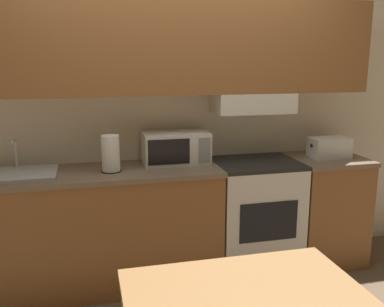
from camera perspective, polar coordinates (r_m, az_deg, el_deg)
name	(u,v)px	position (r m, az deg, el deg)	size (l,w,h in m)	color
ground_plane	(172,260)	(3.86, -2.69, -13.94)	(16.00, 16.00, 0.00)	brown
wall_back	(174,82)	(3.39, -2.47, 9.47)	(5.53, 0.38, 2.55)	silver
lower_counter_main	(96,230)	(3.36, -12.69, -9.87)	(1.88, 0.59, 0.91)	brown
lower_counter_right_stub	(324,209)	(3.87, 17.17, -7.05)	(0.60, 0.59, 0.91)	brown
stove_range	(255,215)	(3.60, 8.33, -8.14)	(0.67, 0.57, 0.91)	silver
microwave	(176,148)	(3.35, -2.19, 0.80)	(0.51, 0.30, 0.25)	silver
toaster	(329,147)	(3.72, 17.85, 0.77)	(0.33, 0.19, 0.17)	silver
sink_basin	(14,174)	(3.25, -22.66, -2.50)	(0.58, 0.41, 0.24)	#B7BABF
paper_towel_roll	(111,154)	(3.15, -10.80, -0.02)	(0.15, 0.15, 0.27)	black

